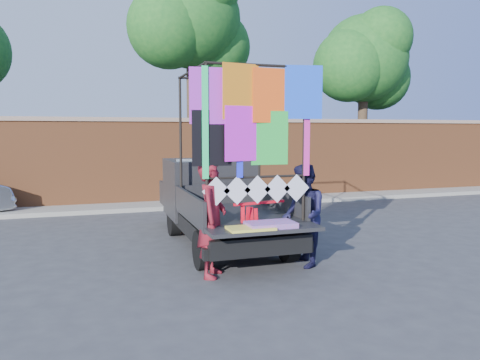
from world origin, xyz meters
name	(u,v)px	position (x,y,z in m)	size (l,w,h in m)	color
ground	(240,265)	(0.00, 0.00, 0.00)	(90.00, 90.00, 0.00)	#38383A
brick_wall	(169,160)	(0.00, 7.00, 1.33)	(30.00, 0.45, 2.61)	#98532C
curb	(174,205)	(0.00, 6.30, 0.06)	(30.00, 1.20, 0.12)	gray
tree_mid	(193,23)	(1.02, 8.12, 5.70)	(4.20, 3.30, 7.73)	#38281C
tree_right	(366,62)	(7.52, 8.12, 4.75)	(4.20, 3.30, 6.62)	#38281C
pickup_truck	(215,200)	(0.11, 2.01, 0.81)	(2.03, 5.11, 3.21)	black
woman	(212,219)	(-0.58, -0.40, 0.89)	(0.65, 0.43, 1.78)	maroon
man	(303,215)	(0.98, -0.33, 0.84)	(0.82, 0.64, 1.69)	#171536
streamer_bundle	(254,215)	(0.10, -0.38, 0.91)	(0.89, 0.19, 0.62)	#FB0D1F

